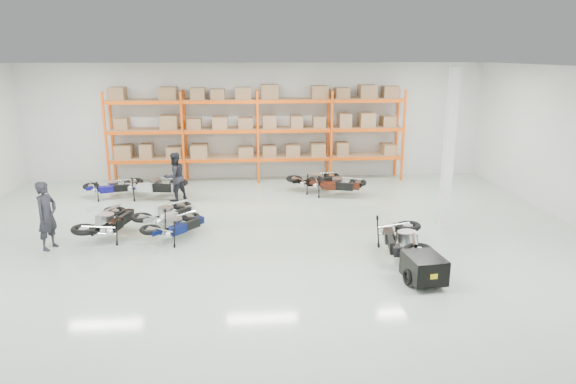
{
  "coord_description": "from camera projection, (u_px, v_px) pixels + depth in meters",
  "views": [
    {
      "loc": [
        -0.41,
        -13.2,
        4.86
      ],
      "look_at": [
        0.7,
        0.57,
        1.1
      ],
      "focal_mm": 32.0,
      "sensor_mm": 36.0,
      "label": 1
    }
  ],
  "objects": [
    {
      "name": "moto_back_c",
      "position": [
        315.0,
        176.0,
        18.57
      ],
      "size": [
        1.91,
        1.27,
        1.14
      ],
      "primitive_type": null,
      "rotation": [
        0.0,
        -0.09,
        1.81
      ],
      "color": "black",
      "rests_on": "ground"
    },
    {
      "name": "room",
      "position": [
        263.0,
        156.0,
        13.42
      ],
      "size": [
        18.0,
        18.0,
        18.0
      ],
      "color": "#A8BCA9",
      "rests_on": "ground"
    },
    {
      "name": "pallet_rack",
      "position": [
        258.0,
        123.0,
        19.62
      ],
      "size": [
        11.28,
        0.98,
        3.62
      ],
      "color": "#FF570D",
      "rests_on": "ground"
    },
    {
      "name": "person_back",
      "position": [
        175.0,
        177.0,
        17.26
      ],
      "size": [
        1.02,
        1.0,
        1.65
      ],
      "primitive_type": "imported",
      "rotation": [
        0.0,
        0.0,
        3.86
      ],
      "color": "black",
      "rests_on": "ground"
    },
    {
      "name": "structural_column",
      "position": [
        449.0,
        150.0,
        14.3
      ],
      "size": [
        0.25,
        0.25,
        4.5
      ],
      "primitive_type": "cube",
      "color": "white",
      "rests_on": "ground"
    },
    {
      "name": "moto_blue_centre",
      "position": [
        176.0,
        221.0,
        13.7
      ],
      "size": [
        1.72,
        1.79,
        1.08
      ],
      "primitive_type": null,
      "rotation": [
        0.0,
        -0.09,
        2.42
      ],
      "color": "#071149",
      "rests_on": "ground"
    },
    {
      "name": "person_left",
      "position": [
        47.0,
        216.0,
        12.95
      ],
      "size": [
        0.61,
        0.75,
        1.77
      ],
      "primitive_type": "imported",
      "rotation": [
        0.0,
        0.0,
        1.24
      ],
      "color": "#21222A",
      "rests_on": "ground"
    },
    {
      "name": "moto_black_far_left",
      "position": [
        108.0,
        217.0,
        13.82
      ],
      "size": [
        1.41,
        2.09,
        1.24
      ],
      "primitive_type": null,
      "rotation": [
        0.0,
        -0.09,
        2.88
      ],
      "color": "black",
      "rests_on": "ground"
    },
    {
      "name": "moto_back_a",
      "position": [
        112.0,
        184.0,
        17.68
      ],
      "size": [
        1.78,
        1.17,
        1.06
      ],
      "primitive_type": null,
      "rotation": [
        0.0,
        -0.09,
        1.81
      ],
      "color": "navy",
      "rests_on": "ground"
    },
    {
      "name": "trailer",
      "position": [
        424.0,
        268.0,
        11.04
      ],
      "size": [
        0.83,
        1.58,
        0.65
      ],
      "rotation": [
        0.0,
        0.0,
        0.11
      ],
      "color": "black",
      "rests_on": "ground"
    },
    {
      "name": "moto_back_d",
      "position": [
        336.0,
        180.0,
        17.93
      ],
      "size": [
        2.0,
        1.44,
        1.17
      ],
      "primitive_type": null,
      "rotation": [
        0.0,
        -0.09,
        1.24
      ],
      "color": "#3F150C",
      "rests_on": "ground"
    },
    {
      "name": "moto_silver_left",
      "position": [
        167.0,
        210.0,
        14.63
      ],
      "size": [
        1.81,
        1.88,
        1.13
      ],
      "primitive_type": null,
      "rotation": [
        0.0,
        -0.09,
        2.42
      ],
      "color": "#BABDC1",
      "rests_on": "ground"
    },
    {
      "name": "moto_back_b",
      "position": [
        154.0,
        181.0,
        17.62
      ],
      "size": [
        2.05,
        1.25,
        1.24
      ],
      "primitive_type": null,
      "rotation": [
        0.0,
        -0.09,
        1.41
      ],
      "color": "silver",
      "rests_on": "ground"
    },
    {
      "name": "moto_touring_right",
      "position": [
        403.0,
        233.0,
        12.52
      ],
      "size": [
        1.3,
        2.12,
        1.28
      ],
      "primitive_type": null,
      "rotation": [
        0.0,
        -0.09,
        -0.17
      ],
      "color": "black",
      "rests_on": "ground"
    }
  ]
}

